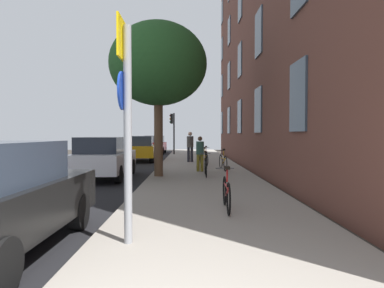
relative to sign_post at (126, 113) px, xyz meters
name	(u,v)px	position (x,y,z in m)	size (l,w,h in m)	color
ground_plane	(130,169)	(-2.02, 11.84, -2.04)	(41.80, 41.80, 0.00)	#332D28
road_asphalt	(89,169)	(-4.12, 11.84, -2.04)	(7.00, 38.00, 0.01)	black
sidewalk	(200,168)	(1.48, 11.84, -1.98)	(4.20, 38.00, 0.12)	gray
sign_post	(126,113)	(0.00, 0.00, 0.00)	(0.16, 0.60, 3.30)	gray
traffic_light	(173,126)	(-0.37, 22.11, 0.37)	(0.43, 0.24, 3.34)	black
tree_near	(158,65)	(-0.25, 7.97, 2.38)	(3.75, 3.75, 5.92)	brown
bicycle_0	(226,193)	(1.73, 2.15, -1.55)	(0.42, 1.65, 0.95)	black
bicycle_1	(206,166)	(1.58, 7.93, -1.55)	(0.42, 1.63, 0.97)	black
bicycle_2	(223,162)	(2.48, 10.02, -1.54)	(0.42, 1.70, 0.97)	black
bicycle_3	(204,158)	(1.71, 12.19, -1.54)	(0.50, 1.73, 0.97)	black
bicycle_4	(206,156)	(1.89, 13.70, -1.54)	(0.42, 1.74, 0.98)	black
pedestrian_0	(200,151)	(1.42, 9.56, -1.05)	(0.43, 0.43, 1.53)	olive
pedestrian_1	(190,145)	(1.01, 14.68, -0.91)	(0.54, 0.54, 1.77)	#26262D
car_1	(104,157)	(-2.41, 8.11, -1.20)	(1.91, 4.35, 1.62)	silver
car_2	(142,148)	(-2.10, 16.45, -1.20)	(1.92, 4.03, 1.62)	orange
car_3	(155,144)	(-2.09, 24.78, -1.20)	(1.84, 4.19, 1.62)	red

